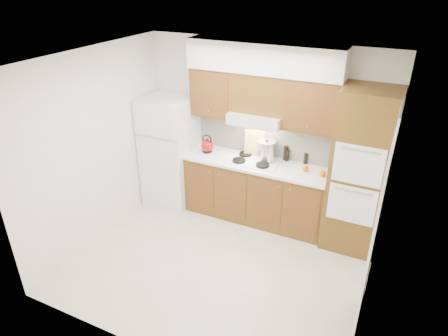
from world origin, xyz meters
name	(u,v)px	position (x,y,z in m)	size (l,w,h in m)	color
floor	(219,262)	(0.00, 0.00, 0.00)	(3.60, 3.60, 0.00)	beige
ceiling	(217,61)	(0.00, 0.00, 2.60)	(3.60, 3.60, 0.00)	white
wall_back	(263,131)	(0.00, 1.50, 1.30)	(3.60, 0.02, 2.60)	white
wall_left	(97,148)	(-1.80, 0.00, 1.30)	(0.02, 3.00, 2.60)	white
wall_right	(382,211)	(1.80, 0.00, 1.30)	(0.02, 3.00, 2.60)	white
fridge	(170,151)	(-1.41, 1.14, 0.86)	(0.75, 0.72, 1.72)	white
base_cabinets	(255,191)	(0.02, 1.20, 0.45)	(2.11, 0.60, 0.90)	brown
countertop	(256,164)	(0.03, 1.19, 0.92)	(2.13, 0.62, 0.04)	white
backsplash	(264,137)	(0.02, 1.49, 1.22)	(2.11, 0.03, 0.56)	white
oven_cabinet	(359,172)	(1.44, 1.18, 1.10)	(0.70, 0.65, 2.20)	brown
upper_cab_left	(214,92)	(-0.71, 1.33, 1.85)	(0.63, 0.33, 0.70)	brown
upper_cab_right	(313,105)	(0.72, 1.33, 1.85)	(0.73, 0.33, 0.70)	brown
range_hood	(257,118)	(-0.02, 1.27, 1.57)	(0.75, 0.45, 0.15)	silver
upper_cab_over_hood	(260,92)	(-0.02, 1.33, 1.92)	(0.75, 0.33, 0.55)	brown
soffit	(264,58)	(0.03, 1.32, 2.40)	(2.13, 0.36, 0.40)	silver
cooktop	(254,161)	(-0.02, 1.21, 0.95)	(0.74, 0.50, 0.01)	white
doorway	(371,251)	(1.79, -0.35, 1.05)	(0.02, 0.90, 2.10)	black
wall_clock	(401,112)	(1.79, 0.55, 2.15)	(0.30, 0.30, 0.02)	#3F3833
kettle	(207,146)	(-0.78, 1.20, 1.04)	(0.19, 0.19, 0.19)	#950A0D
cutting_board	(254,143)	(-0.10, 1.40, 1.14)	(0.29, 0.02, 0.39)	tan
stock_pot	(266,150)	(0.13, 1.30, 1.10)	(0.26, 0.26, 0.27)	silver
condiment_a	(286,153)	(0.37, 1.45, 1.05)	(0.06, 0.06, 0.22)	black
condiment_b	(287,155)	(0.41, 1.42, 1.03)	(0.05, 0.05, 0.17)	black
condiment_c	(306,159)	(0.67, 1.45, 1.02)	(0.05, 0.05, 0.16)	black
orange_near	(322,174)	(0.98, 1.16, 0.98)	(0.09, 0.09, 0.09)	orange
orange_far	(305,168)	(0.73, 1.22, 0.98)	(0.08, 0.08, 0.08)	orange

